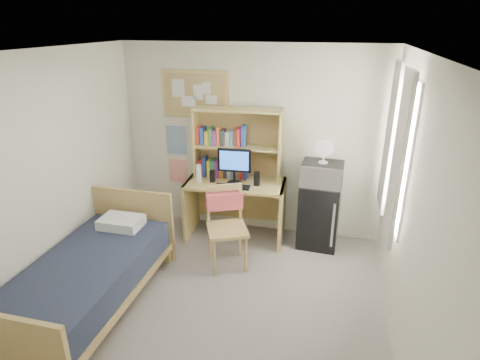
% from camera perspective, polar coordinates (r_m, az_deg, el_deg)
% --- Properties ---
extents(floor, '(3.60, 4.20, 0.02)m').
position_cam_1_polar(floor, '(4.35, -4.77, -19.36)').
color(floor, gray).
rests_on(floor, ground).
extents(ceiling, '(3.60, 4.20, 0.02)m').
position_cam_1_polar(ceiling, '(3.30, -6.22, 17.39)').
color(ceiling, white).
rests_on(ceiling, wall_back).
extents(wall_back, '(3.60, 0.04, 2.60)m').
position_cam_1_polar(wall_back, '(5.53, 1.61, 5.47)').
color(wall_back, white).
rests_on(wall_back, floor).
extents(wall_left, '(0.04, 4.20, 2.60)m').
position_cam_1_polar(wall_left, '(4.51, -27.58, -0.85)').
color(wall_left, white).
rests_on(wall_left, floor).
extents(wall_right, '(0.04, 4.20, 2.60)m').
position_cam_1_polar(wall_right, '(3.53, 23.67, -6.18)').
color(wall_right, white).
rests_on(wall_right, floor).
extents(window_unit, '(0.10, 1.40, 1.70)m').
position_cam_1_polar(window_unit, '(4.52, 21.38, 4.22)').
color(window_unit, white).
rests_on(window_unit, wall_right).
extents(curtain_left, '(0.04, 0.55, 1.70)m').
position_cam_1_polar(curtain_left, '(4.14, 21.57, 2.67)').
color(curtain_left, silver).
rests_on(curtain_left, wall_right).
extents(curtain_right, '(0.04, 0.55, 1.70)m').
position_cam_1_polar(curtain_right, '(4.90, 20.51, 5.61)').
color(curtain_right, silver).
rests_on(curtain_right, wall_right).
extents(bulletin_board, '(0.94, 0.03, 0.64)m').
position_cam_1_polar(bulletin_board, '(5.59, -6.38, 12.04)').
color(bulletin_board, tan).
rests_on(bulletin_board, wall_back).
extents(poster_wave, '(0.30, 0.01, 0.42)m').
position_cam_1_polar(poster_wave, '(5.86, -9.05, 5.62)').
color(poster_wave, '#275C9E').
rests_on(poster_wave, wall_back).
extents(poster_japan, '(0.28, 0.01, 0.36)m').
position_cam_1_polar(poster_japan, '(6.00, -8.79, 1.30)').
color(poster_japan, '#F1412A').
rests_on(poster_japan, wall_back).
extents(desk, '(1.36, 0.72, 0.83)m').
position_cam_1_polar(desk, '(5.56, -0.64, -4.23)').
color(desk, tan).
rests_on(desk, floor).
extents(desk_chair, '(0.68, 0.68, 1.02)m').
position_cam_1_polar(desk_chair, '(4.87, -1.83, -6.94)').
color(desk_chair, tan).
rests_on(desk_chair, floor).
extents(mini_fridge, '(0.55, 0.55, 0.88)m').
position_cam_1_polar(mini_fridge, '(5.48, 11.18, -4.82)').
color(mini_fridge, black).
rests_on(mini_fridge, floor).
extents(bed, '(1.03, 2.04, 0.56)m').
position_cam_1_polar(bed, '(4.62, -20.74, -13.57)').
color(bed, '#1B2131').
rests_on(bed, floor).
extents(hutch, '(1.19, 0.35, 0.96)m').
position_cam_1_polar(hutch, '(5.37, -0.36, 5.09)').
color(hutch, tan).
rests_on(hutch, desk).
extents(monitor, '(0.44, 0.05, 0.47)m').
position_cam_1_polar(monitor, '(5.25, -0.80, 1.86)').
color(monitor, black).
rests_on(monitor, desk).
extents(keyboard, '(0.46, 0.17, 0.02)m').
position_cam_1_polar(keyboard, '(5.21, -1.10, -0.95)').
color(keyboard, black).
rests_on(keyboard, desk).
extents(speaker_left, '(0.07, 0.07, 0.16)m').
position_cam_1_polar(speaker_left, '(5.37, -3.93, 0.53)').
color(speaker_left, black).
rests_on(speaker_left, desk).
extents(speaker_right, '(0.08, 0.08, 0.18)m').
position_cam_1_polar(speaker_right, '(5.25, 2.41, 0.20)').
color(speaker_right, black).
rests_on(speaker_right, desk).
extents(water_bottle, '(0.07, 0.07, 0.24)m').
position_cam_1_polar(water_bottle, '(5.37, -5.90, 0.92)').
color(water_bottle, white).
rests_on(water_bottle, desk).
extents(hoodie, '(0.46, 0.31, 0.21)m').
position_cam_1_polar(hoodie, '(4.92, -2.23, -2.97)').
color(hoodie, '#D75153').
rests_on(hoodie, desk_chair).
extents(microwave, '(0.54, 0.42, 0.30)m').
position_cam_1_polar(microwave, '(5.23, 11.61, 0.86)').
color(microwave, silver).
rests_on(microwave, mini_fridge).
extents(desk_fan, '(0.26, 0.26, 0.30)m').
position_cam_1_polar(desk_fan, '(5.13, 11.86, 3.98)').
color(desk_fan, white).
rests_on(desk_fan, microwave).
extents(pillow, '(0.49, 0.34, 0.12)m').
position_cam_1_polar(pillow, '(4.98, -16.53, -5.78)').
color(pillow, white).
rests_on(pillow, bed).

